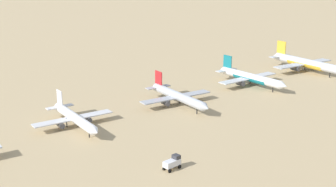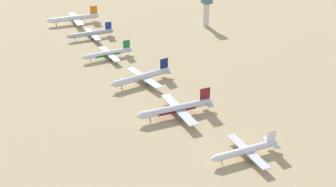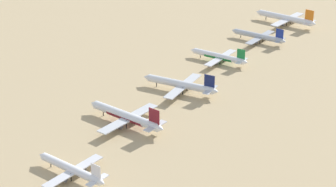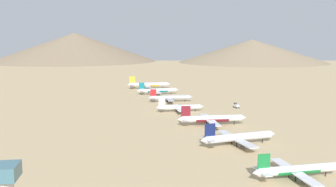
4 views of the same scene
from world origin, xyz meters
TOP-DOWN VIEW (x-y plane):
  - parked_jet_5 at (-9.34, 45.19)m, footprint 36.29×29.41m
  - parked_jet_6 at (-10.18, 90.36)m, footprint 39.81×32.24m
  - parked_jet_7 at (-16.40, 136.70)m, footprint 42.38×34.44m
  - parked_jet_8 at (-21.65, 181.99)m, footprint 48.52×39.31m
  - service_truck at (38.19, 55.20)m, footprint 3.51×5.53m

SIDE VIEW (x-z plane):
  - service_truck at x=38.19m, z-range 0.13..4.03m
  - parked_jet_5 at x=-9.34m, z-range -1.71..8.77m
  - parked_jet_6 at x=-10.18m, z-range -1.88..9.63m
  - parked_jet_7 at x=-16.40m, z-range -2.04..10.18m
  - parked_jet_8 at x=-21.65m, z-range -2.35..11.67m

